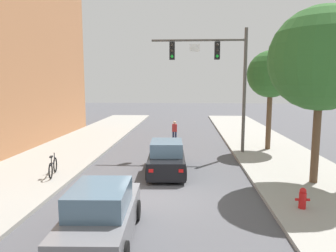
# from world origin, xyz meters

# --- Properties ---
(ground_plane) EXTENTS (120.00, 120.00, 0.00)m
(ground_plane) POSITION_xyz_m (0.00, 0.00, 0.00)
(ground_plane) COLOR #4C4C51
(sidewalk_right) EXTENTS (5.00, 60.00, 0.15)m
(sidewalk_right) POSITION_xyz_m (6.50, 0.00, 0.07)
(sidewalk_right) COLOR #99968E
(sidewalk_right) RESTS_ON ground
(traffic_signal_mast) EXTENTS (5.75, 0.38, 7.50)m
(traffic_signal_mast) POSITION_xyz_m (3.01, 7.64, 5.30)
(traffic_signal_mast) COLOR #514C47
(traffic_signal_mast) RESTS_ON sidewalk_right
(car_lead_black) EXTENTS (2.01, 4.32, 1.60)m
(car_lead_black) POSITION_xyz_m (0.14, 3.30, 0.72)
(car_lead_black) COLOR black
(car_lead_black) RESTS_ON ground
(car_following_grey) EXTENTS (1.99, 4.31, 1.60)m
(car_following_grey) POSITION_xyz_m (-1.21, -3.46, 0.72)
(car_following_grey) COLOR slate
(car_following_grey) RESTS_ON ground
(pedestrian_crossing_road) EXTENTS (0.36, 0.22, 1.64)m
(pedestrian_crossing_road) POSITION_xyz_m (0.21, 11.04, 0.91)
(pedestrian_crossing_road) COLOR #232847
(pedestrian_crossing_road) RESTS_ON ground
(bicycle_leaning) EXTENTS (0.46, 1.74, 0.98)m
(bicycle_leaning) POSITION_xyz_m (-5.01, 1.99, 0.54)
(bicycle_leaning) COLOR black
(bicycle_leaning) RESTS_ON sidewalk_left
(fire_hydrant) EXTENTS (0.48, 0.24, 0.72)m
(fire_hydrant) POSITION_xyz_m (5.05, -1.18, 0.51)
(fire_hydrant) COLOR red
(fire_hydrant) RESTS_ON sidewalk_right
(street_tree_nearest) EXTENTS (4.24, 4.24, 7.32)m
(street_tree_nearest) POSITION_xyz_m (6.57, 1.73, 5.33)
(street_tree_nearest) COLOR brown
(street_tree_nearest) RESTS_ON sidewalk_right
(street_tree_second) EXTENTS (2.97, 2.97, 6.30)m
(street_tree_second) POSITION_xyz_m (6.39, 8.62, 4.92)
(street_tree_second) COLOR brown
(street_tree_second) RESTS_ON sidewalk_right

